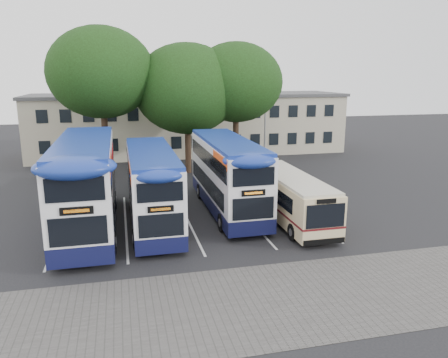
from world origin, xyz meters
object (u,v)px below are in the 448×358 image
Objects in this scene: tree_right at (236,83)px; bus_single at (289,194)px; lamp_post at (265,108)px; bus_dd_left at (86,180)px; tree_mid at (187,89)px; bus_dd_mid at (152,184)px; tree_left at (101,73)px; bus_dd_right at (227,172)px.

tree_right is 1.21× the size of bus_single.
bus_dd_left is (-15.17, -15.18, -2.40)m from lamp_post.
tree_mid is 0.99× the size of tree_right.
bus_dd_mid reaches higher than bus_single.
bus_single is (10.39, -13.31, -6.79)m from tree_left.
tree_mid reaches higher than bus_dd_left.
tree_mid reaches higher than bus_single.
bus_dd_right reaches higher than bus_dd_mid.
bus_dd_mid is (-11.72, -15.32, -2.76)m from lamp_post.
tree_mid is (6.68, 0.29, -1.29)m from tree_left.
tree_right reaches higher than bus_dd_mid.
bus_single is (7.68, -1.06, -0.81)m from bus_dd_mid.
tree_left is at bearing 102.48° from bus_dd_mid.
tree_left is 13.37m from bus_dd_left.
lamp_post reaches higher than bus_dd_right.
tree_mid is 1.01× the size of bus_dd_right.
tree_left is 6.80m from tree_mid.
bus_dd_mid is (-8.06, -12.26, -5.19)m from tree_right.
bus_single is (3.05, -2.50, -0.93)m from bus_dd_right.
tree_right is 15.57m from bus_dd_mid.
bus_dd_right is 1.19× the size of bus_single.
tree_left is 13.90m from bus_dd_mid.
bus_dd_right is (-3.43, -10.83, -5.07)m from tree_right.
tree_left is at bearing 86.53° from bus_dd_left.
bus_dd_mid is at bearing 172.13° from bus_single.
lamp_post is at bearing 62.95° from bus_dd_right.
tree_right reaches higher than lamp_post.
bus_dd_right is at bearing -107.56° from tree_right.
bus_dd_left reaches higher than bus_single.
lamp_post is 0.84× the size of tree_right.
tree_left is 1.17× the size of bus_dd_mid.
bus_dd_left is at bearing -133.50° from tree_right.
bus_single is at bearing -91.61° from tree_right.
bus_dd_left is at bearing -134.97° from lamp_post.
bus_single is at bearing -39.34° from bus_dd_right.
lamp_post is at bearing 52.59° from bus_dd_mid.
bus_dd_left is (-11.50, -12.12, -4.82)m from tree_right.
lamp_post is 0.77× the size of bus_dd_left.
bus_dd_right is at bearing -55.82° from tree_left.
bus_dd_right is (8.08, 1.30, -0.25)m from bus_dd_left.
tree_mid is 15.08m from bus_dd_left.
tree_right is (10.77, 0.01, -0.79)m from tree_left.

